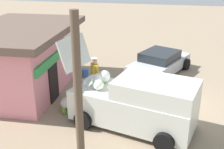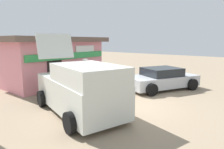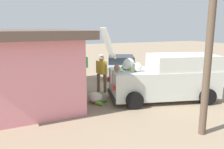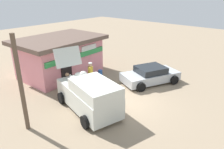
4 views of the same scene
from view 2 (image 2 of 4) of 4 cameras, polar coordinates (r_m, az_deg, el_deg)
ground_plane at (r=8.49m, az=5.60°, el=-8.73°), size 60.00×60.00×0.00m
storefront_bar at (r=13.09m, az=-17.39°, el=4.11°), size 6.52×4.63×2.91m
delivery_van at (r=7.35m, az=-9.22°, el=-4.01°), size 3.02×5.02×3.01m
parked_sedan at (r=11.39m, az=14.13°, el=-1.22°), size 4.42×3.35×1.20m
vendor_standing at (r=10.26m, az=-7.71°, el=0.30°), size 0.48×0.48×1.76m
customer_bending at (r=9.19m, az=-14.99°, el=-1.46°), size 0.70×0.69×1.58m
unloaded_banana_pile at (r=10.23m, az=-16.46°, el=-4.71°), size 0.97×0.84×0.44m
paint_bucket at (r=12.56m, az=-3.96°, el=-1.68°), size 0.34×0.34×0.40m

